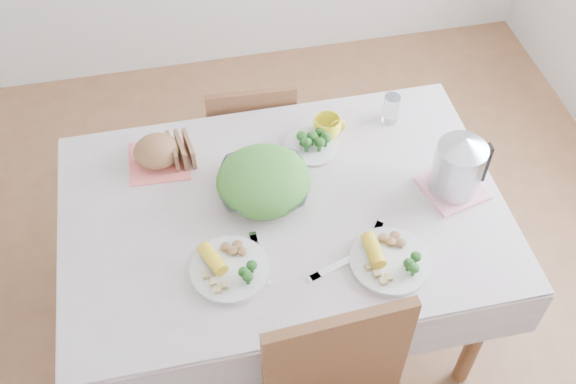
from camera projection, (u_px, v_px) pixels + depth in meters
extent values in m
plane|color=brown|center=(284.00, 320.00, 2.87)|extent=(3.60, 3.60, 0.00)
cube|color=brown|center=(284.00, 272.00, 2.58)|extent=(1.40, 0.90, 0.75)
cube|color=beige|center=(283.00, 209.00, 2.29)|extent=(1.50, 1.00, 0.01)
cube|color=brown|center=(249.00, 130.00, 2.95)|extent=(0.39, 0.39, 0.83)
imported|color=white|center=(264.00, 186.00, 2.30)|extent=(0.34, 0.34, 0.07)
cylinder|color=white|center=(230.00, 270.00, 2.11)|extent=(0.27, 0.27, 0.02)
cylinder|color=white|center=(390.00, 261.00, 2.13)|extent=(0.33, 0.33, 0.02)
cylinder|color=beige|center=(312.00, 146.00, 2.46)|extent=(0.25, 0.25, 0.02)
cube|color=#F96E64|center=(159.00, 161.00, 2.43)|extent=(0.22, 0.22, 0.00)
ellipsoid|color=brown|center=(157.00, 150.00, 2.38)|extent=(0.19, 0.18, 0.10)
imported|color=yellow|center=(327.00, 127.00, 2.48)|extent=(0.11, 0.11, 0.08)
cylinder|color=white|center=(391.00, 107.00, 2.52)|extent=(0.07, 0.07, 0.12)
cube|color=pink|center=(452.00, 188.00, 2.33)|extent=(0.24, 0.24, 0.02)
cylinder|color=#B2B5BA|center=(458.00, 166.00, 2.25)|extent=(0.22, 0.22, 0.24)
cube|color=silver|center=(260.00, 260.00, 2.15)|extent=(0.03, 0.20, 0.00)
cube|color=silver|center=(370.00, 245.00, 2.18)|extent=(0.14, 0.18, 0.00)
cube|color=silver|center=(338.00, 265.00, 2.14)|extent=(0.20, 0.09, 0.00)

